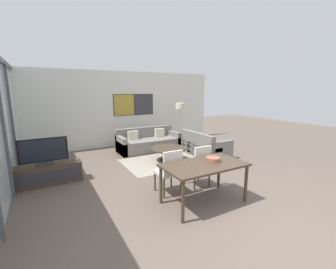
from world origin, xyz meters
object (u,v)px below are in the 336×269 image
Objects in this scene: sofa_main at (148,143)px; floor_lamp at (180,109)px; dining_chair_left at (170,170)px; tv_console at (46,174)px; sofa_side at (204,147)px; fruit_bowl at (213,159)px; television at (44,152)px; dining_chair_centre at (199,164)px; coffee_table at (168,151)px; dining_table at (204,168)px.

floor_lamp reaches higher than sofa_main.
dining_chair_left is at bearing -125.54° from floor_lamp.
dining_chair_left reaches higher than tv_console.
sofa_side is at bearing -48.80° from sofa_main.
television is at bearing 139.46° from fruit_bowl.
dining_chair_centre is at bearing -116.42° from floor_lamp.
tv_console is 1.60× the size of dining_chair_centre.
tv_console is 1.42× the size of coffee_table.
tv_console is 3.56m from dining_table.
fruit_bowl reaches higher than sofa_main.
sofa_side is at bearing -92.41° from floor_lamp.
fruit_bowl is (2.80, -2.40, 0.58)m from tv_console.
coffee_table is at bearing 61.36° from dining_chair_left.
sofa_main is 1.39× the size of dining_table.
sofa_side is at bearing 1.04° from tv_console.
dining_chair_left is at bearing 135.01° from fruit_bowl.
dining_chair_centre is (0.37, 0.63, -0.16)m from dining_table.
tv_console is 2.85m from dining_chair_left.
tv_console is 3.73m from fruit_bowl.
tv_console is at bearing 91.04° from sofa_side.
dining_chair_centre reaches higher than sofa_side.
sofa_side is at bearing 51.35° from dining_table.
sofa_side reaches higher than dining_table.
floor_lamp is at bearing 19.32° from tv_console.
television is 0.62× the size of sofa_side.
fruit_bowl reaches higher than tv_console.
sofa_main is 1.35× the size of sofa_side.
fruit_bowl reaches higher than dining_table.
coffee_table is 1.13× the size of dining_chair_left.
floor_lamp is at bearing 63.58° from dining_chair_centre.
dining_chair_left is (2.20, -1.79, 0.29)m from tv_console.
dining_table is at bearing -172.55° from fruit_bowl.
coffee_table is 1.13× the size of dining_chair_centre.
television reaches higher than sofa_side.
floor_lamp reaches higher than tv_console.
dining_chair_left reaches higher than sofa_main.
sofa_side is 3.04m from dining_chair_left.
tv_console is 0.53m from television.
dining_chair_left is at bearing -107.39° from sofa_main.
sofa_main is at bearing 26.00° from tv_console.
floor_lamp is at bearing -2.41° from sofa_side.
sofa_main is at bearing 90.00° from coffee_table.
sofa_side reaches higher than coffee_table.
dining_chair_centre is (-0.32, -3.38, 0.26)m from sofa_main.
floor_lamp is at bearing 54.46° from dining_chair_left.
floor_lamp is at bearing 19.31° from television.
tv_console is 1.60× the size of dining_chair_left.
fruit_bowl is (0.60, -0.60, 0.29)m from dining_chair_left.
dining_chair_centre is 0.68m from fruit_bowl.
coffee_table is 2.30m from floor_lamp.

